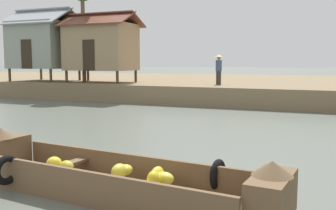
{
  "coord_description": "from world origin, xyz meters",
  "views": [
    {
      "loc": [
        4.38,
        -1.34,
        2.22
      ],
      "look_at": [
        0.8,
        7.13,
        1.2
      ],
      "focal_mm": 41.19,
      "sensor_mm": 36.0,
      "label": 1
    }
  ],
  "objects_px": {
    "banana_boat": "(110,178)",
    "vendor_person": "(219,68)",
    "stilt_house_left": "(44,44)",
    "stilt_house_mid_left": "(101,46)"
  },
  "relations": [
    {
      "from": "vendor_person",
      "to": "stilt_house_left",
      "type": "bearing_deg",
      "value": -177.86
    },
    {
      "from": "stilt_house_mid_left",
      "to": "stilt_house_left",
      "type": "bearing_deg",
      "value": 179.76
    },
    {
      "from": "stilt_house_left",
      "to": "vendor_person",
      "type": "xyz_separation_m",
      "value": [
        11.65,
        0.43,
        -1.46
      ]
    },
    {
      "from": "stilt_house_left",
      "to": "stilt_house_mid_left",
      "type": "relative_size",
      "value": 1.01
    },
    {
      "from": "banana_boat",
      "to": "vendor_person",
      "type": "height_order",
      "value": "vendor_person"
    },
    {
      "from": "banana_boat",
      "to": "stilt_house_left",
      "type": "distance_m",
      "value": 20.72
    },
    {
      "from": "stilt_house_mid_left",
      "to": "vendor_person",
      "type": "relative_size",
      "value": 2.8
    },
    {
      "from": "stilt_house_mid_left",
      "to": "vendor_person",
      "type": "bearing_deg",
      "value": 3.55
    },
    {
      "from": "stilt_house_left",
      "to": "stilt_house_mid_left",
      "type": "distance_m",
      "value": 4.35
    },
    {
      "from": "banana_boat",
      "to": "stilt_house_left",
      "type": "bearing_deg",
      "value": 133.28
    }
  ]
}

